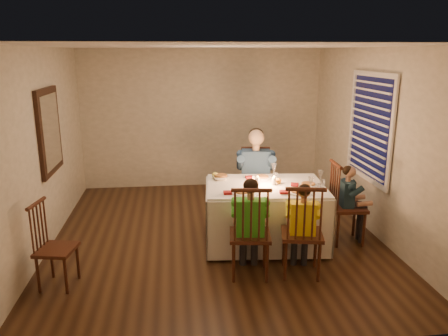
{
  "coord_description": "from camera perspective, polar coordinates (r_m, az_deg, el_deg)",
  "views": [
    {
      "loc": [
        -0.57,
        -5.74,
        2.53
      ],
      "look_at": [
        0.13,
        0.15,
        0.95
      ],
      "focal_mm": 35.0,
      "sensor_mm": 36.0,
      "label": 1
    }
  ],
  "objects": [
    {
      "name": "wall_mirror",
      "position": [
        6.34,
        -21.84,
        4.49
      ],
      "size": [
        0.06,
        0.95,
        1.15
      ],
      "color": "black",
      "rests_on": "wall_left"
    },
    {
      "name": "chair_adult",
      "position": [
        6.85,
        4.03,
        -6.8
      ],
      "size": [
        0.52,
        0.5,
        1.13
      ],
      "primitive_type": null,
      "rotation": [
        0.0,
        0.0,
        -0.15
      ],
      "color": "black",
      "rests_on": "ground"
    },
    {
      "name": "setting_yellow",
      "position": [
        5.53,
        9.62,
        -3.15
      ],
      "size": [
        0.28,
        0.28,
        0.02
      ],
      "primitive_type": "cylinder",
      "rotation": [
        0.0,
        0.0,
        -0.09
      ],
      "color": "white",
      "rests_on": "dining_table"
    },
    {
      "name": "chair_extra",
      "position": [
        5.39,
        -20.6,
        -14.11
      ],
      "size": [
        0.46,
        0.47,
        0.98
      ],
      "primitive_type": null,
      "rotation": [
        0.0,
        0.0,
        1.38
      ],
      "color": "black",
      "rests_on": "ground"
    },
    {
      "name": "candle_left",
      "position": [
        5.78,
        4.39,
        -1.78
      ],
      "size": [
        0.06,
        0.06,
        0.1
      ],
      "primitive_type": "cylinder",
      "color": "silver",
      "rests_on": "dining_table"
    },
    {
      "name": "chair_end",
      "position": [
        6.34,
        15.51,
        -9.17
      ],
      "size": [
        0.47,
        0.49,
        1.13
      ],
      "primitive_type": null,
      "rotation": [
        0.0,
        0.0,
        1.51
      ],
      "color": "black",
      "rests_on": "ground"
    },
    {
      "name": "candle_right",
      "position": [
        5.8,
        6.53,
        -1.75
      ],
      "size": [
        0.06,
        0.06,
        0.1
      ],
      "primitive_type": "cylinder",
      "color": "silver",
      "rests_on": "dining_table"
    },
    {
      "name": "window_blinds",
      "position": [
        6.55,
        18.44,
        5.09
      ],
      "size": [
        0.07,
        1.34,
        1.54
      ],
      "color": "#0D0F35",
      "rests_on": "wall_right"
    },
    {
      "name": "chair_near_right",
      "position": [
        5.38,
        9.89,
        -13.37
      ],
      "size": [
        0.54,
        0.53,
        1.13
      ],
      "primitive_type": null,
      "rotation": [
        0.0,
        0.0,
        2.93
      ],
      "color": "black",
      "rests_on": "ground"
    },
    {
      "name": "setting_adult",
      "position": [
        6.11,
        5.0,
        -1.26
      ],
      "size": [
        0.28,
        0.28,
        0.02
      ],
      "primitive_type": "cylinder",
      "rotation": [
        0.0,
        0.0,
        -0.09
      ],
      "color": "white",
      "rests_on": "dining_table"
    },
    {
      "name": "wall_right",
      "position": [
        6.51,
        19.02,
        3.2
      ],
      "size": [
        0.02,
        5.0,
        2.6
      ],
      "primitive_type": "cube",
      "color": "beige",
      "rests_on": "ground"
    },
    {
      "name": "child_teal",
      "position": [
        6.34,
        15.51,
        -9.17
      ],
      "size": [
        0.35,
        0.38,
        1.08
      ],
      "primitive_type": null,
      "rotation": [
        0.0,
        0.0,
        1.51
      ],
      "color": "#172C3A",
      "rests_on": "ground"
    },
    {
      "name": "serving_bowl",
      "position": [
        6.02,
        -0.42,
        -1.27
      ],
      "size": [
        0.23,
        0.23,
        0.06
      ],
      "primitive_type": "imported",
      "rotation": [
        0.0,
        0.0,
        -0.03
      ],
      "color": "white",
      "rests_on": "dining_table"
    },
    {
      "name": "wall_left",
      "position": [
        6.1,
        -22.65,
        2.12
      ],
      "size": [
        0.02,
        5.0,
        2.6
      ],
      "primitive_type": "cube",
      "color": "beige",
      "rests_on": "ground"
    },
    {
      "name": "squash",
      "position": [
        6.06,
        -1.17,
        -0.98
      ],
      "size": [
        0.09,
        0.09,
        0.09
      ],
      "primitive_type": "sphere",
      "color": "yellow",
      "rests_on": "dining_table"
    },
    {
      "name": "adult",
      "position": [
        6.85,
        4.03,
        -6.8
      ],
      "size": [
        0.63,
        0.59,
        1.44
      ],
      "primitive_type": null,
      "rotation": [
        0.0,
        0.0,
        -0.15
      ],
      "color": "#305179",
      "rests_on": "ground"
    },
    {
      "name": "wall_back",
      "position": [
        8.35,
        -2.85,
        6.4
      ],
      "size": [
        4.5,
        0.02,
        2.6
      ],
      "primitive_type": "cube",
      "color": "beige",
      "rests_on": "ground"
    },
    {
      "name": "chair_near_left",
      "position": [
        5.29,
        3.33,
        -13.7
      ],
      "size": [
        0.52,
        0.5,
        1.13
      ],
      "primitive_type": null,
      "rotation": [
        0.0,
        0.0,
        3.01
      ],
      "color": "black",
      "rests_on": "ground"
    },
    {
      "name": "orange_fruit",
      "position": [
        5.87,
        7.13,
        -1.68
      ],
      "size": [
        0.08,
        0.08,
        0.08
      ],
      "primitive_type": "sphere",
      "color": "orange",
      "rests_on": "dining_table"
    },
    {
      "name": "ceiling",
      "position": [
        5.77,
        -1.19,
        15.6
      ],
      "size": [
        5.0,
        5.0,
        0.0
      ],
      "primitive_type": "plane",
      "color": "white",
      "rests_on": "wall_back"
    },
    {
      "name": "dining_table",
      "position": [
        5.88,
        5.42,
        -4.44
      ],
      "size": [
        1.68,
        1.28,
        0.8
      ],
      "rotation": [
        0.0,
        0.0,
        -0.09
      ],
      "color": "white",
      "rests_on": "ground"
    },
    {
      "name": "child_green",
      "position": [
        5.29,
        3.33,
        -13.7
      ],
      "size": [
        0.47,
        0.44,
        1.18
      ],
      "primitive_type": null,
      "rotation": [
        0.0,
        0.0,
        3.01
      ],
      "color": "green",
      "rests_on": "ground"
    },
    {
      "name": "ground",
      "position": [
        6.3,
        -1.06,
        -8.79
      ],
      "size": [
        5.0,
        5.0,
        0.0
      ],
      "primitive_type": "plane",
      "color": "black",
      "rests_on": "ground"
    },
    {
      "name": "setting_green",
      "position": [
        5.43,
        2.37,
        -3.27
      ],
      "size": [
        0.28,
        0.28,
        0.02
      ],
      "primitive_type": "cylinder",
      "rotation": [
        0.0,
        0.0,
        -0.09
      ],
      "color": "white",
      "rests_on": "dining_table"
    },
    {
      "name": "child_yellow",
      "position": [
        5.38,
        9.89,
        -13.37
      ],
      "size": [
        0.44,
        0.42,
        1.11
      ],
      "primitive_type": null,
      "rotation": [
        0.0,
        0.0,
        2.93
      ],
      "color": "yellow",
      "rests_on": "ground"
    },
    {
      "name": "setting_teal",
      "position": [
        5.86,
        10.94,
        -2.17
      ],
      "size": [
        0.28,
        0.28,
        0.02
      ],
      "primitive_type": "cylinder",
      "rotation": [
        0.0,
        0.0,
        -0.09
      ],
      "color": "white",
      "rests_on": "dining_table"
    }
  ]
}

